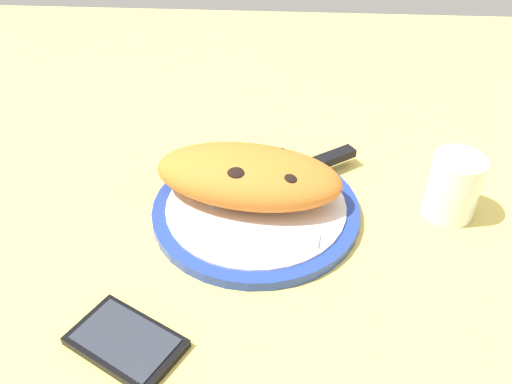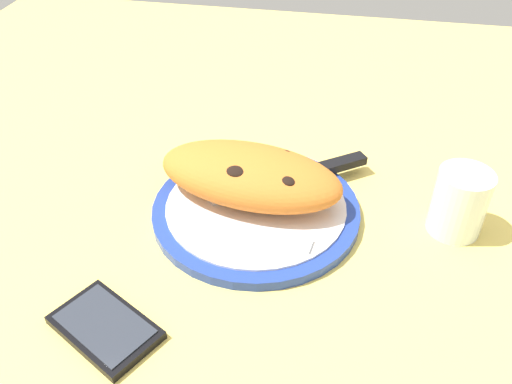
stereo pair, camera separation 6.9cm
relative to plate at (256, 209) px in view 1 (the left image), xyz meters
The scene contains 7 objects.
ground_plane 2.30cm from the plate, ahead, with size 150.00×150.00×3.00cm, color #EACC60.
plate is the anchor object (origin of this frame).
calzone 4.60cm from the plate, 122.68° to the left, with size 25.79×15.31×6.45cm.
fork 6.12cm from the plate, 75.62° to the right, with size 16.40×3.79×0.40cm.
knife 10.61cm from the plate, 49.26° to the left, with size 19.83×14.81×1.20cm.
smartphone 24.49cm from the plate, 118.92° to the right, with size 13.21×11.52×1.16cm.
water_glass 25.36cm from the plate, ahead, with size 6.63×6.63×8.63cm.
Camera 1 is at (3.49, -54.12, 46.41)cm, focal length 37.98 mm.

